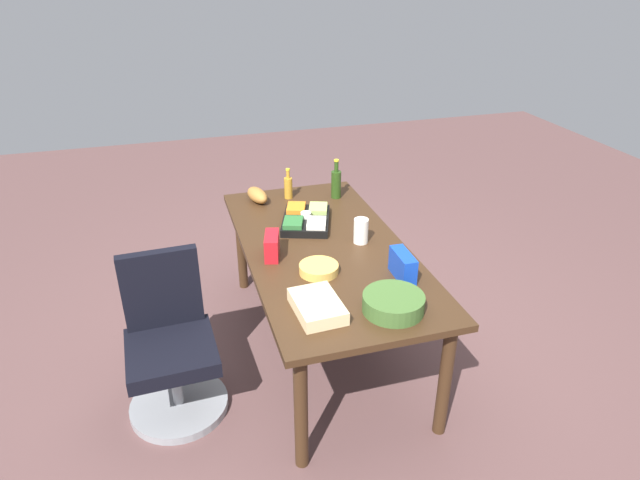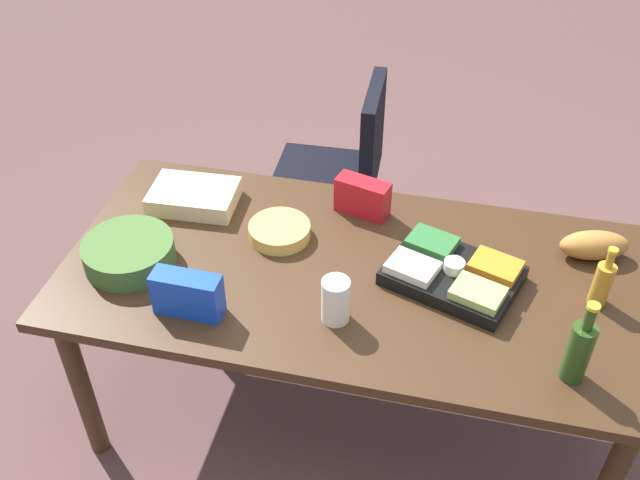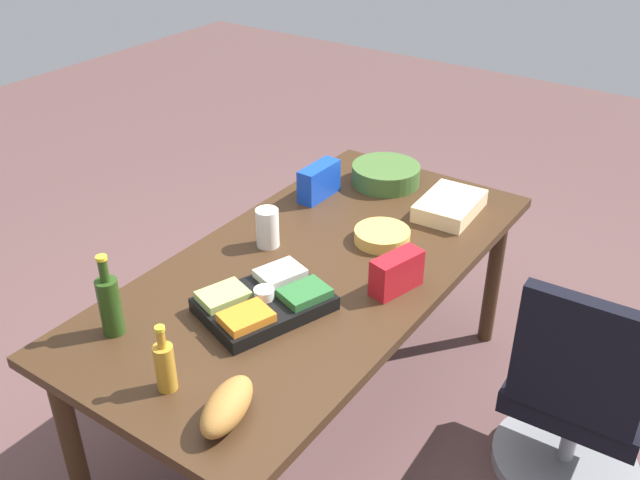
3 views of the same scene
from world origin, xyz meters
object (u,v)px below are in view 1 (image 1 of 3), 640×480
object	(u,v)px
chip_bag_blue	(403,266)
chip_bowl	(319,269)
sheet_cake	(317,306)
salad_bowl	(393,303)
conference_table	(324,258)
dressing_bottle	(288,187)
chip_bag_red	(272,246)
office_chair	(172,355)
mayo_jar	(361,231)
wine_bottle	(336,183)
bread_loaf	(257,195)
veggie_tray	(306,219)

from	to	relation	value
chip_bag_blue	chip_bowl	world-z (taller)	chip_bag_blue
sheet_cake	salad_bowl	distance (m)	0.38
chip_bag_blue	chip_bowl	bearing A→B (deg)	-112.64
conference_table	salad_bowl	bearing A→B (deg)	9.81
chip_bowl	sheet_cake	xyz separation A→B (m)	(0.37, -0.12, 0.01)
dressing_bottle	chip_bag_blue	bearing A→B (deg)	14.92
chip_bag_red	salad_bowl	xyz separation A→B (m)	(0.73, 0.46, -0.03)
sheet_cake	dressing_bottle	bearing A→B (deg)	171.97
conference_table	chip_bag_red	xyz separation A→B (m)	(0.03, -0.33, 0.15)
office_chair	chip_bag_red	world-z (taller)	office_chair
mayo_jar	wine_bottle	size ratio (longest dim) A/B	0.54
mayo_jar	sheet_cake	world-z (taller)	mayo_jar
bread_loaf	salad_bowl	bearing A→B (deg)	14.24
office_chair	mayo_jar	size ratio (longest dim) A/B	5.89
veggie_tray	wine_bottle	bearing A→B (deg)	138.60
mayo_jar	chip_bowl	world-z (taller)	mayo_jar
chip_bag_blue	sheet_cake	size ratio (longest dim) A/B	0.69
veggie_tray	chip_bag_blue	world-z (taller)	chip_bag_blue
chip_bag_red	dressing_bottle	world-z (taller)	dressing_bottle
chip_bowl	dressing_bottle	bearing A→B (deg)	175.30
bread_loaf	veggie_tray	distance (m)	0.52
mayo_jar	wine_bottle	xyz separation A→B (m)	(-0.72, 0.07, 0.03)
veggie_tray	chip_bag_blue	xyz separation A→B (m)	(0.81, 0.33, 0.04)
chip_bag_red	wine_bottle	xyz separation A→B (m)	(-0.74, 0.64, 0.04)
chip_bag_blue	chip_bowl	xyz separation A→B (m)	(-0.18, -0.43, -0.05)
chip_bowl	dressing_bottle	xyz separation A→B (m)	(-1.09, 0.09, 0.06)
chip_bag_red	bread_loaf	bearing A→B (deg)	175.19
sheet_cake	dressing_bottle	size ratio (longest dim) A/B	1.42
bread_loaf	sheet_cake	distance (m)	1.46
chip_bag_red	wine_bottle	distance (m)	0.98
chip_bag_red	sheet_cake	distance (m)	0.64
sheet_cake	chip_bag_red	bearing A→B (deg)	-171.48
chip_bag_blue	veggie_tray	bearing A→B (deg)	-157.58
sheet_cake	dressing_bottle	world-z (taller)	dressing_bottle
wine_bottle	salad_bowl	xyz separation A→B (m)	(1.46, -0.17, -0.07)
office_chair	dressing_bottle	xyz separation A→B (m)	(-1.07, 0.95, 0.49)
veggie_tray	salad_bowl	bearing A→B (deg)	8.16
wine_bottle	conference_table	bearing A→B (deg)	-23.24
conference_table	chip_bag_blue	distance (m)	0.58
chip_bag_red	veggie_tray	bearing A→B (deg)	139.85
dressing_bottle	wine_bottle	distance (m)	0.35
veggie_tray	wine_bottle	world-z (taller)	wine_bottle
dressing_bottle	wine_bottle	world-z (taller)	wine_bottle
office_chair	bread_loaf	size ratio (longest dim) A/B	3.87
office_chair	bread_loaf	distance (m)	1.36
chip_bag_red	mayo_jar	xyz separation A→B (m)	(-0.02, 0.56, 0.01)
mayo_jar	sheet_cake	bearing A→B (deg)	-35.90
chip_bag_blue	chip_bowl	distance (m)	0.47
conference_table	bread_loaf	world-z (taller)	bread_loaf
office_chair	chip_bag_blue	distance (m)	1.39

